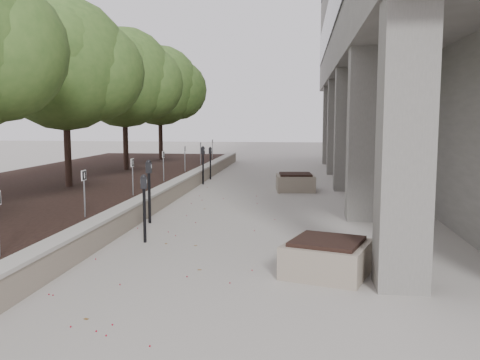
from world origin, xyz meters
The scene contains 19 objects.
ground centered at (0.00, 0.00, 0.00)m, with size 90.00×90.00×0.00m, color #A09B93.
retaining_wall centered at (-1.82, 9.00, 0.25)m, with size 0.39×26.00×0.50m, color gray, non-canonical shape.
planting_bed centered at (-5.50, 9.00, 0.20)m, with size 7.00×26.00×0.40m, color black.
crabapple_tree_3 centered at (-4.80, 8.00, 3.12)m, with size 4.60×4.00×5.44m, color #375922, non-canonical shape.
crabapple_tree_4 centered at (-4.80, 13.00, 3.12)m, with size 4.60×4.00×5.44m, color #375922, non-canonical shape.
crabapple_tree_5 centered at (-4.80, 18.00, 3.12)m, with size 4.60×4.00×5.44m, color #375922, non-canonical shape.
parking_sign_3 centered at (-2.35, 3.50, 0.88)m, with size 0.04×0.22×0.96m, color black, non-canonical shape.
parking_sign_4 centered at (-2.35, 6.50, 0.88)m, with size 0.04×0.22×0.96m, color black, non-canonical shape.
parking_sign_5 centered at (-2.35, 9.50, 0.88)m, with size 0.04×0.22×0.96m, color black, non-canonical shape.
parking_sign_6 centered at (-2.35, 12.50, 0.88)m, with size 0.04×0.22×0.96m, color black, non-canonical shape.
parking_sign_7 centered at (-2.35, 15.50, 0.88)m, with size 0.04×0.22×0.96m, color black, non-canonical shape.
parking_sign_8 centered at (-2.35, 18.50, 0.88)m, with size 0.04×0.22×0.96m, color black, non-canonical shape.
parking_meter_2 centered at (-1.00, 3.15, 0.66)m, with size 0.13×0.09×1.33m, color black, non-canonical shape.
parking_meter_3 centered at (-1.45, 4.96, 0.73)m, with size 0.14×0.10×1.46m, color black, non-canonical shape.
parking_meter_4 centered at (-1.55, 11.92, 0.70)m, with size 0.14×0.10×1.39m, color black, non-canonical shape.
parking_meter_5 centered at (-1.55, 13.43, 0.64)m, with size 0.13×0.09×1.28m, color black, non-canonical shape.
planter_front centered at (2.40, 1.49, 0.28)m, with size 1.19×1.19×0.55m, color gray, non-canonical shape.
planter_back centered at (1.79, 10.70, 0.29)m, with size 1.23×1.23×0.58m, color gray, non-canonical shape.
berry_scatter centered at (-0.10, 5.00, 0.01)m, with size 3.30×14.10×0.02m, color maroon, non-canonical shape.
Camera 1 is at (2.00, -6.34, 2.40)m, focal length 38.68 mm.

